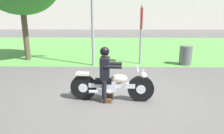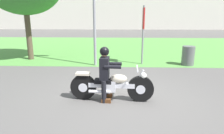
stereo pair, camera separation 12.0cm
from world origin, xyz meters
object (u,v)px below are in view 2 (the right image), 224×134
Objects in this scene: trash_can at (188,56)px; rider_lead at (105,70)px; sign_banner at (143,26)px; motorcycle_lead at (112,85)px.

rider_lead is at bearing -130.50° from trash_can.
rider_lead is 4.45m from sign_banner.
sign_banner is at bearing 76.60° from motorcycle_lead.
motorcycle_lead is 2.54× the size of trash_can.
sign_banner is (-2.04, 0.12, 1.29)m from trash_can.
motorcycle_lead is at bearing -0.78° from rider_lead.
rider_lead is 5.29m from trash_can.
rider_lead is at bearing 179.22° from motorcycle_lead.
motorcycle_lead is at bearing -106.39° from sign_banner.
motorcycle_lead is 5.17m from trash_can.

